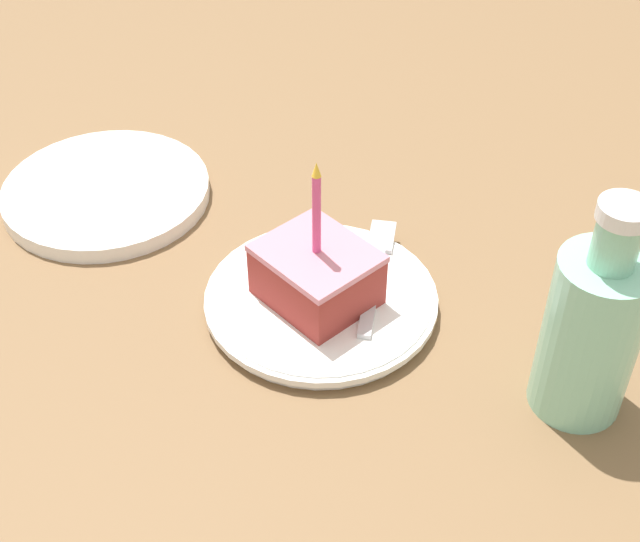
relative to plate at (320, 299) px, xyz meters
The scene contains 6 objects.
ground_plane 0.03m from the plate, ahead, with size 2.40×2.40×0.04m.
plate is the anchor object (origin of this frame).
cake_slice 0.04m from the plate, 34.27° to the left, with size 0.08×0.10×0.14m.
fork 0.06m from the plate, behind, with size 0.14×0.11×0.00m.
bottle 0.25m from the plate, 109.58° to the left, with size 0.07×0.07×0.20m.
side_plate 0.28m from the plate, 78.93° to the right, with size 0.22×0.22×0.02m.
Camera 1 is at (0.38, 0.44, 0.56)m, focal length 50.00 mm.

